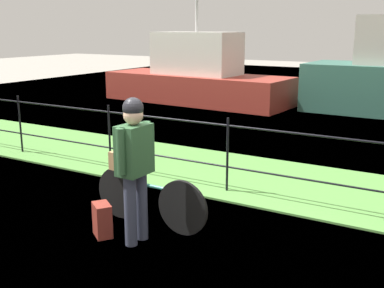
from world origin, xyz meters
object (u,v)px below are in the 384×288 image
object	(u,v)px
moored_boat_mid	(197,77)
terrier_dog	(127,146)
wooden_crate	(126,160)
backpack_on_paving	(102,220)
bicycle_main	(149,198)
cyclist_person	(135,158)

from	to	relation	value
moored_boat_mid	terrier_dog	bearing A→B (deg)	-64.98
wooden_crate	terrier_dog	bearing A→B (deg)	-1.88
terrier_dog	backpack_on_paving	world-z (taller)	terrier_dog
terrier_dog	bicycle_main	bearing A→B (deg)	-1.88
wooden_crate	moored_boat_mid	world-z (taller)	moored_boat_mid
terrier_dog	cyclist_person	world-z (taller)	cyclist_person
bicycle_main	backpack_on_paving	xyz separation A→B (m)	(-0.29, -0.54, -0.16)
wooden_crate	moored_boat_mid	distance (m)	9.95
cyclist_person	moored_boat_mid	distance (m)	10.59
cyclist_person	backpack_on_paving	size ratio (longest dim) A/B	4.21
bicycle_main	moored_boat_mid	world-z (taller)	moored_boat_mid
backpack_on_paving	moored_boat_mid	size ratio (longest dim) A/B	0.06
bicycle_main	backpack_on_paving	bearing A→B (deg)	-118.75
terrier_dog	wooden_crate	bearing A→B (deg)	178.12
bicycle_main	cyclist_person	size ratio (longest dim) A/B	0.98
terrier_dog	moored_boat_mid	world-z (taller)	moored_boat_mid
wooden_crate	backpack_on_paving	bearing A→B (deg)	-83.87
backpack_on_paving	terrier_dog	bearing A→B (deg)	128.75
wooden_crate	moored_boat_mid	xyz separation A→B (m)	(-4.19, 9.03, 0.03)
bicycle_main	wooden_crate	bearing A→B (deg)	178.12
terrier_dog	backpack_on_paving	size ratio (longest dim) A/B	0.79
cyclist_person	terrier_dog	bearing A→B (deg)	135.80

